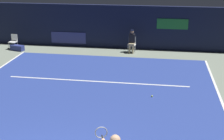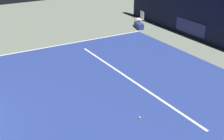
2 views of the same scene
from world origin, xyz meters
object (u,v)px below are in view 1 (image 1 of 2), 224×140
(line_judge_on_chair, at_px, (132,41))
(tennis_ball, at_px, (152,96))
(courtside_chair_near, at_px, (13,41))
(equipment_bag, at_px, (17,48))

(line_judge_on_chair, xyz_separation_m, tennis_ball, (1.43, -6.27, -0.64))
(line_judge_on_chair, bearing_deg, courtside_chair_near, -177.51)
(tennis_ball, distance_m, equipment_bag, 9.97)
(tennis_ball, height_order, equipment_bag, equipment_bag)
(tennis_ball, xyz_separation_m, equipment_bag, (-8.23, 5.64, 0.11))
(line_judge_on_chair, relative_size, equipment_bag, 1.57)
(line_judge_on_chair, bearing_deg, equipment_bag, -174.65)
(tennis_ball, bearing_deg, courtside_chair_near, 145.21)
(courtside_chair_near, height_order, tennis_ball, courtside_chair_near)
(tennis_ball, relative_size, equipment_bag, 0.08)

